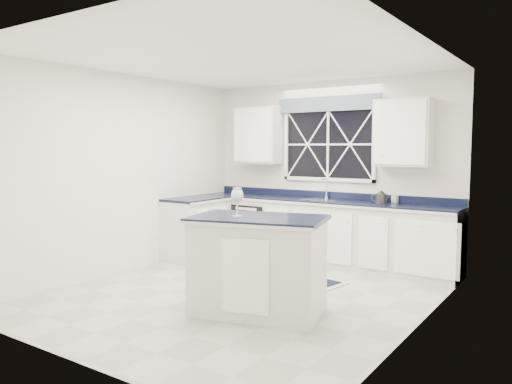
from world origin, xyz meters
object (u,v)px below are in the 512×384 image
Objects in this scene: faucet at (326,188)px; soap_bottle at (395,197)px; dishwasher at (258,228)px; wine_glass at (237,197)px; island at (258,265)px; kettle at (381,197)px.

faucet is 1.05m from soap_bottle.
dishwasher is at bearing -174.29° from soap_bottle.
wine_glass is at bearing -104.56° from soap_bottle.
island is at bearing -101.54° from soap_bottle.
wine_glass is at bearing -82.78° from faucet.
island is 2.71m from soap_bottle.
island is 6.02× the size of kettle.
soap_bottle is (0.14, 0.16, -0.00)m from kettle.
dishwasher is 2.25m from soap_bottle.
island is 0.73m from wine_glass.
dishwasher is 1.31m from faucet.
kettle is at bearing 65.96° from island.
kettle is 1.52× the size of soap_bottle.
wine_glass reaches higher than faucet.
kettle is (2.01, 0.05, 0.61)m from dishwasher.
kettle is at bearing -9.00° from faucet.
faucet is 1.20× the size of kettle.
faucet is 1.03× the size of wine_glass.
dishwasher is 2.10m from kettle.
dishwasher is 3.27× the size of kettle.
wine_glass is (1.44, -2.51, 0.80)m from dishwasher.
soap_bottle is (0.71, 2.73, -0.19)m from wine_glass.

